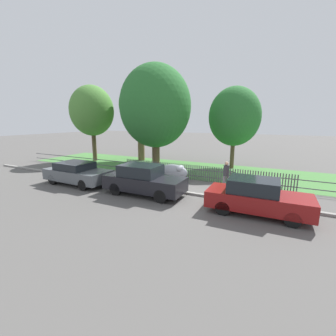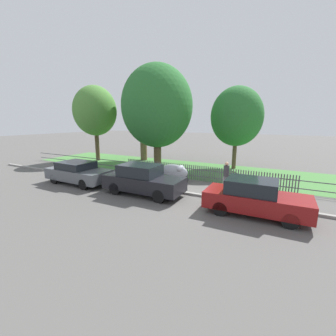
{
  "view_description": "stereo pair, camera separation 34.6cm",
  "coord_description": "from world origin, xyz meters",
  "px_view_note": "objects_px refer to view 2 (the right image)",
  "views": [
    {
      "loc": [
        4.72,
        -10.76,
        3.9
      ],
      "look_at": [
        -1.22,
        1.08,
        1.1
      ],
      "focal_mm": 24.0,
      "sensor_mm": 36.0,
      "label": 1
    },
    {
      "loc": [
        5.03,
        -10.6,
        3.9
      ],
      "look_at": [
        -1.22,
        1.08,
        1.1
      ],
      "focal_mm": 24.0,
      "sensor_mm": 36.0,
      "label": 2
    }
  ],
  "objects_px": {
    "covered_motorcycle": "(175,172)",
    "tree_mid_park": "(157,107)",
    "tree_nearest_kerb": "(95,111)",
    "tree_behind_motorcycle": "(143,106)",
    "tree_far_left": "(237,117)",
    "parked_car_navy_estate": "(255,198)",
    "pedestrian_near_fence": "(226,174)",
    "parked_car_silver_hatchback": "(78,172)",
    "parked_car_black_saloon": "(143,180)"
  },
  "relations": [
    {
      "from": "covered_motorcycle",
      "to": "tree_mid_park",
      "type": "xyz_separation_m",
      "value": [
        -3.09,
        3.0,
        4.29
      ]
    },
    {
      "from": "tree_mid_park",
      "to": "tree_nearest_kerb",
      "type": "bearing_deg",
      "value": 174.84
    },
    {
      "from": "covered_motorcycle",
      "to": "tree_behind_motorcycle",
      "type": "height_order",
      "value": "tree_behind_motorcycle"
    },
    {
      "from": "covered_motorcycle",
      "to": "tree_far_left",
      "type": "distance_m",
      "value": 7.41
    },
    {
      "from": "parked_car_navy_estate",
      "to": "tree_nearest_kerb",
      "type": "relative_size",
      "value": 0.59
    },
    {
      "from": "tree_nearest_kerb",
      "to": "pedestrian_near_fence",
      "type": "xyz_separation_m",
      "value": [
        13.74,
        -3.72,
        -3.89
      ]
    },
    {
      "from": "covered_motorcycle",
      "to": "tree_behind_motorcycle",
      "type": "xyz_separation_m",
      "value": [
        -6.48,
        5.98,
        4.63
      ]
    },
    {
      "from": "parked_car_silver_hatchback",
      "to": "parked_car_black_saloon",
      "type": "relative_size",
      "value": 0.98
    },
    {
      "from": "covered_motorcycle",
      "to": "parked_car_navy_estate",
      "type": "bearing_deg",
      "value": -25.46
    },
    {
      "from": "parked_car_navy_estate",
      "to": "tree_nearest_kerb",
      "type": "bearing_deg",
      "value": 155.82
    },
    {
      "from": "parked_car_black_saloon",
      "to": "parked_car_navy_estate",
      "type": "xyz_separation_m",
      "value": [
        5.66,
        -0.02,
        -0.05
      ]
    },
    {
      "from": "parked_car_silver_hatchback",
      "to": "tree_mid_park",
      "type": "distance_m",
      "value": 7.78
    },
    {
      "from": "tree_behind_motorcycle",
      "to": "tree_mid_park",
      "type": "bearing_deg",
      "value": -41.35
    },
    {
      "from": "parked_car_black_saloon",
      "to": "parked_car_navy_estate",
      "type": "height_order",
      "value": "parked_car_black_saloon"
    },
    {
      "from": "parked_car_black_saloon",
      "to": "parked_car_navy_estate",
      "type": "bearing_deg",
      "value": -1.18
    },
    {
      "from": "parked_car_black_saloon",
      "to": "tree_mid_park",
      "type": "distance_m",
      "value": 7.81
    },
    {
      "from": "tree_mid_park",
      "to": "tree_far_left",
      "type": "bearing_deg",
      "value": 28.85
    },
    {
      "from": "parked_car_navy_estate",
      "to": "pedestrian_near_fence",
      "type": "height_order",
      "value": "pedestrian_near_fence"
    },
    {
      "from": "parked_car_black_saloon",
      "to": "tree_nearest_kerb",
      "type": "bearing_deg",
      "value": 145.29
    },
    {
      "from": "parked_car_black_saloon",
      "to": "tree_behind_motorcycle",
      "type": "relative_size",
      "value": 0.57
    },
    {
      "from": "tree_far_left",
      "to": "tree_nearest_kerb",
      "type": "bearing_deg",
      "value": -169.53
    },
    {
      "from": "covered_motorcycle",
      "to": "tree_far_left",
      "type": "relative_size",
      "value": 0.31
    },
    {
      "from": "tree_nearest_kerb",
      "to": "parked_car_navy_estate",
      "type": "bearing_deg",
      "value": -23.2
    },
    {
      "from": "tree_behind_motorcycle",
      "to": "parked_car_black_saloon",
      "type": "bearing_deg",
      "value": -56.08
    },
    {
      "from": "tree_nearest_kerb",
      "to": "tree_behind_motorcycle",
      "type": "xyz_separation_m",
      "value": [
        3.96,
        2.32,
        0.51
      ]
    },
    {
      "from": "parked_car_navy_estate",
      "to": "covered_motorcycle",
      "type": "xyz_separation_m",
      "value": [
        -5.25,
        3.06,
        -0.07
      ]
    },
    {
      "from": "tree_behind_motorcycle",
      "to": "parked_car_silver_hatchback",
      "type": "bearing_deg",
      "value": -82.27
    },
    {
      "from": "parked_car_silver_hatchback",
      "to": "tree_far_left",
      "type": "xyz_separation_m",
      "value": [
        7.68,
        9.19,
        3.5
      ]
    },
    {
      "from": "parked_car_black_saloon",
      "to": "tree_mid_park",
      "type": "height_order",
      "value": "tree_mid_park"
    },
    {
      "from": "tree_behind_motorcycle",
      "to": "tree_far_left",
      "type": "bearing_deg",
      "value": 0.39
    },
    {
      "from": "parked_car_black_saloon",
      "to": "tree_mid_park",
      "type": "relative_size",
      "value": 0.54
    },
    {
      "from": "tree_behind_motorcycle",
      "to": "tree_far_left",
      "type": "height_order",
      "value": "tree_behind_motorcycle"
    },
    {
      "from": "parked_car_silver_hatchback",
      "to": "pedestrian_near_fence",
      "type": "xyz_separation_m",
      "value": [
        8.54,
        3.09,
        0.2
      ]
    },
    {
      "from": "tree_behind_motorcycle",
      "to": "tree_far_left",
      "type": "distance_m",
      "value": 8.99
    },
    {
      "from": "parked_car_black_saloon",
      "to": "tree_far_left",
      "type": "relative_size",
      "value": 0.67
    },
    {
      "from": "tree_far_left",
      "to": "parked_car_silver_hatchback",
      "type": "bearing_deg",
      "value": -129.88
    },
    {
      "from": "covered_motorcycle",
      "to": "tree_mid_park",
      "type": "relative_size",
      "value": 0.25
    },
    {
      "from": "parked_car_navy_estate",
      "to": "tree_nearest_kerb",
      "type": "height_order",
      "value": "tree_nearest_kerb"
    },
    {
      "from": "tree_nearest_kerb",
      "to": "parked_car_black_saloon",
      "type": "bearing_deg",
      "value": -33.75
    },
    {
      "from": "covered_motorcycle",
      "to": "parked_car_silver_hatchback",
      "type": "bearing_deg",
      "value": -144.24
    },
    {
      "from": "tree_behind_motorcycle",
      "to": "pedestrian_near_fence",
      "type": "relative_size",
      "value": 4.77
    },
    {
      "from": "tree_behind_motorcycle",
      "to": "pedestrian_near_fence",
      "type": "distance_m",
      "value": 12.31
    },
    {
      "from": "parked_car_navy_estate",
      "to": "tree_mid_park",
      "type": "relative_size",
      "value": 0.51
    },
    {
      "from": "parked_car_navy_estate",
      "to": "tree_mid_park",
      "type": "distance_m",
      "value": 11.13
    },
    {
      "from": "covered_motorcycle",
      "to": "pedestrian_near_fence",
      "type": "relative_size",
      "value": 1.25
    },
    {
      "from": "tree_far_left",
      "to": "pedestrian_near_fence",
      "type": "xyz_separation_m",
      "value": [
        0.86,
        -6.1,
        -3.3
      ]
    },
    {
      "from": "parked_car_black_saloon",
      "to": "pedestrian_near_fence",
      "type": "height_order",
      "value": "same"
    },
    {
      "from": "parked_car_black_saloon",
      "to": "tree_behind_motorcycle",
      "type": "xyz_separation_m",
      "value": [
        -6.07,
        9.02,
        4.51
      ]
    },
    {
      "from": "pedestrian_near_fence",
      "to": "parked_car_silver_hatchback",
      "type": "bearing_deg",
      "value": -15.64
    },
    {
      "from": "tree_far_left",
      "to": "pedestrian_near_fence",
      "type": "relative_size",
      "value": 4.05
    }
  ]
}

